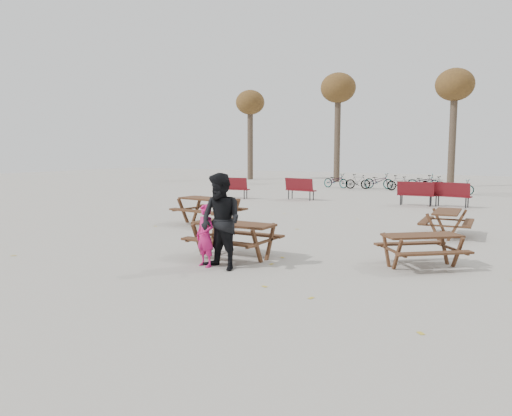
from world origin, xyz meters
The scene contains 14 objects.
ground centered at (0.00, 0.00, 0.00)m, with size 80.00×80.00×0.00m, color gray.
main_picnic_table centered at (0.00, 0.00, 0.59)m, with size 1.80×1.45×0.78m.
food_tray centered at (-0.09, -0.11, 0.79)m, with size 0.18×0.11×0.04m, color white.
bread_roll centered at (-0.09, -0.11, 0.83)m, with size 0.14×0.06×0.05m, color tan.
soda_bottle centered at (-0.29, -0.16, 0.85)m, with size 0.07×0.07×0.17m.
child centered at (-0.06, -0.99, 0.64)m, with size 0.47×0.31×1.28m, color #C51865.
adult centered at (0.35, -1.03, 0.96)m, with size 0.93×0.73×1.92m, color black.
picnic_table_east centered at (3.78, 1.13, 0.33)m, with size 1.54×1.24×0.66m, color #3C1F16, non-canonical shape.
picnic_table_north centered at (-3.28, 3.78, 0.42)m, with size 1.96×1.58×0.84m, color #3C1F16, non-canonical shape.
picnic_table_far centered at (3.66, 5.14, 0.35)m, with size 1.63×1.32×0.70m, color #3C1F16, non-canonical shape.
park_bench_row centered at (-1.71, 12.18, 0.52)m, with size 11.37×2.02×1.03m.
bicycle_row centered at (-1.43, 20.17, 0.46)m, with size 9.00×2.68×0.97m.
tree_row centered at (0.90, 25.15, 6.19)m, with size 32.17×3.52×8.26m.
fallen_leaves centered at (0.50, 2.50, 0.00)m, with size 11.00×11.00×0.01m, color gold, non-canonical shape.
Camera 1 is at (5.72, -9.18, 2.38)m, focal length 35.00 mm.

